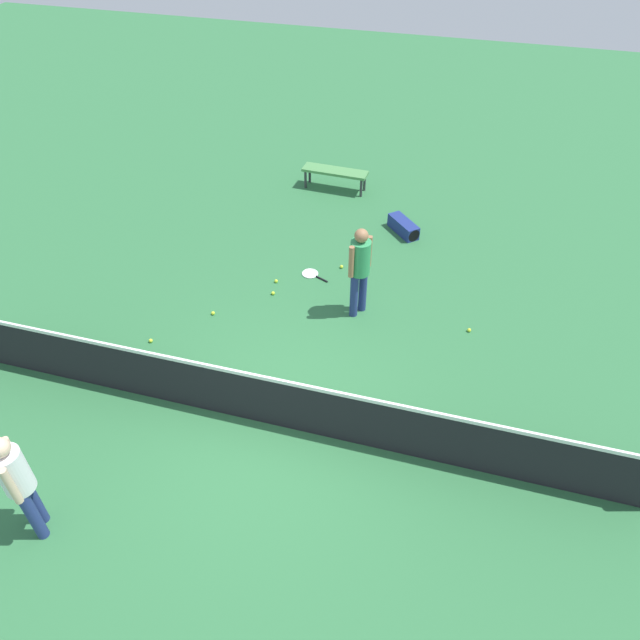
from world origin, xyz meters
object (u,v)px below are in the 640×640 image
(player_far_side, at_px, (17,479))
(tennis_ball_near_player, at_px, (273,293))
(player_near_side, at_px, (360,265))
(tennis_ball_baseline, at_px, (469,330))
(tennis_ball_by_net, at_px, (151,341))
(tennis_ball_stray_left, at_px, (342,267))
(courtside_bench, at_px, (335,173))
(tennis_racket_near_player, at_px, (311,274))
(tennis_ball_midcourt, at_px, (276,281))
(equipment_bag, at_px, (404,227))
(tennis_ball_stray_right, at_px, (213,313))

(player_far_side, distance_m, tennis_ball_near_player, 5.40)
(player_near_side, distance_m, tennis_ball_baseline, 2.18)
(tennis_ball_by_net, bearing_deg, tennis_ball_stray_left, -131.12)
(player_far_side, xyz_separation_m, tennis_ball_baseline, (-4.75, -5.12, -0.98))
(tennis_ball_near_player, xyz_separation_m, tennis_ball_baseline, (-3.54, 0.05, 0.00))
(tennis_ball_by_net, height_order, courtside_bench, courtside_bench)
(player_far_side, distance_m, tennis_ball_by_net, 3.55)
(tennis_racket_near_player, xyz_separation_m, tennis_ball_midcourt, (0.56, 0.42, 0.02))
(player_far_side, height_order, tennis_ball_by_net, player_far_side)
(tennis_racket_near_player, relative_size, courtside_bench, 0.40)
(player_far_side, distance_m, courtside_bench, 9.44)
(tennis_ball_baseline, bearing_deg, courtside_bench, -50.57)
(tennis_racket_near_player, height_order, equipment_bag, equipment_bag)
(player_near_side, xyz_separation_m, tennis_racket_near_player, (1.10, -0.84, -1.00))
(tennis_ball_by_net, relative_size, tennis_ball_midcourt, 1.00)
(tennis_ball_by_net, bearing_deg, equipment_bag, -127.94)
(player_near_side, distance_m, tennis_ball_stray_right, 2.72)
(tennis_ball_baseline, bearing_deg, equipment_bag, -60.02)
(tennis_ball_by_net, relative_size, tennis_ball_stray_right, 1.00)
(tennis_ball_by_net, xyz_separation_m, tennis_ball_stray_right, (-0.71, -0.94, 0.00))
(tennis_ball_by_net, xyz_separation_m, tennis_ball_midcourt, (-1.47, -2.13, 0.00))
(player_near_side, height_order, player_far_side, same)
(tennis_ball_near_player, xyz_separation_m, tennis_ball_midcourt, (0.07, -0.36, 0.00))
(tennis_ball_near_player, bearing_deg, tennis_ball_stray_left, -131.23)
(player_near_side, height_order, tennis_ball_baseline, player_near_side)
(tennis_ball_stray_left, bearing_deg, player_near_side, 116.30)
(player_near_side, height_order, tennis_ball_near_player, player_near_side)
(player_near_side, height_order, tennis_ball_stray_left, player_near_side)
(tennis_ball_by_net, distance_m, tennis_ball_stray_right, 1.18)
(tennis_ball_by_net, bearing_deg, tennis_ball_midcourt, -124.69)
(tennis_ball_midcourt, bearing_deg, tennis_ball_stray_left, -143.80)
(player_near_side, bearing_deg, tennis_ball_stray_right, 17.51)
(player_near_side, bearing_deg, courtside_bench, -70.17)
(tennis_ball_midcourt, bearing_deg, courtside_bench, -92.09)
(tennis_ball_stray_left, distance_m, courtside_bench, 3.18)
(player_far_side, bearing_deg, courtside_bench, -97.79)
(tennis_ball_baseline, xyz_separation_m, courtside_bench, (3.47, -4.22, 0.38))
(tennis_ball_near_player, relative_size, courtside_bench, 0.04)
(player_near_side, relative_size, equipment_bag, 2.19)
(tennis_ball_midcourt, distance_m, equipment_bag, 3.10)
(player_far_side, distance_m, tennis_racket_near_player, 6.27)
(tennis_ball_midcourt, relative_size, courtside_bench, 0.04)
(tennis_ball_near_player, bearing_deg, tennis_ball_midcourt, -79.77)
(tennis_ball_stray_right, bearing_deg, equipment_bag, -128.18)
(player_far_side, height_order, tennis_ball_near_player, player_far_side)
(tennis_ball_stray_left, bearing_deg, tennis_ball_stray_right, 47.07)
(tennis_ball_by_net, bearing_deg, player_near_side, -151.42)
(tennis_ball_near_player, xyz_separation_m, tennis_ball_stray_left, (-1.00, -1.14, 0.00))
(tennis_ball_stray_right, relative_size, equipment_bag, 0.08)
(tennis_ball_stray_left, bearing_deg, tennis_ball_near_player, 48.77)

